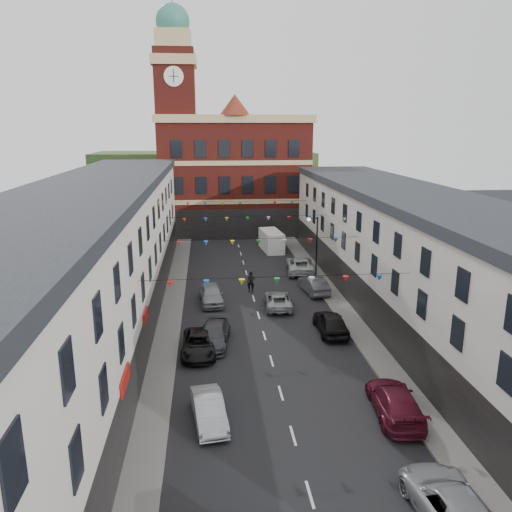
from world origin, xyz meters
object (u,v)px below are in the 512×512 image
object	(u,v)px
car_left_d	(214,335)
car_left_e	(211,294)
street_lamp	(314,238)
car_right_e	(314,285)
car_right_c	(395,402)
white_van	(271,241)
car_right_b	(453,506)
car_right_f	(300,265)
car_left_c	(199,344)
pedestrian	(251,282)
moving_car	(278,300)
car_left_b	(209,410)
car_right_d	(331,322)

from	to	relation	value
car_left_d	car_left_e	size ratio (longest dim) A/B	1.06
street_lamp	car_right_e	xyz separation A→B (m)	(-1.05, -4.97, -3.15)
car_right_c	white_van	size ratio (longest dim) A/B	0.99
car_left_e	car_right_b	distance (m)	26.62
street_lamp	car_right_e	distance (m)	5.98
street_lamp	car_left_d	distance (m)	18.51
car_right_b	car_right_f	world-z (taller)	car_right_f
street_lamp	white_van	world-z (taller)	street_lamp
car_right_f	car_left_c	bearing A→B (deg)	66.47
car_left_e	pedestrian	size ratio (longest dim) A/B	2.43
moving_car	white_van	bearing A→B (deg)	-92.24
car_right_c	car_right_e	distance (m)	19.78
car_right_f	street_lamp	bearing A→B (deg)	129.36
car_right_e	pedestrian	world-z (taller)	pedestrian
moving_car	car_right_b	bearing A→B (deg)	101.23
car_left_b	car_right_d	bearing A→B (deg)	42.28
car_left_d	car_right_d	distance (m)	8.50
car_left_b	car_left_c	bearing A→B (deg)	86.67
car_left_b	car_left_c	world-z (taller)	car_left_b
car_right_f	pedestrian	world-z (taller)	pedestrian
car_right_b	car_right_c	xyz separation A→B (m)	(0.52, 7.23, 0.03)
car_left_c	white_van	bearing A→B (deg)	74.19
street_lamp	car_left_c	world-z (taller)	street_lamp
car_left_c	car_left_d	size ratio (longest dim) A/B	0.97
car_left_b	car_right_f	bearing A→B (deg)	62.36
car_left_c	car_right_f	bearing A→B (deg)	61.75
car_left_e	car_right_c	xyz separation A→B (m)	(9.17, -17.95, -0.02)
car_right_c	car_right_d	world-z (taller)	car_right_d
car_right_e	car_left_c	bearing A→B (deg)	40.74
car_left_c	car_right_e	world-z (taller)	car_right_e
car_left_c	car_right_d	size ratio (longest dim) A/B	1.01
car_left_e	car_left_d	bearing A→B (deg)	-93.89
car_left_d	street_lamp	bearing A→B (deg)	64.12
car_left_e	car_right_f	xyz separation A→B (m)	(9.17, 8.38, 0.00)
pedestrian	car_right_d	bearing A→B (deg)	-45.47
car_left_b	car_right_b	bearing A→B (deg)	-47.51
street_lamp	car_right_e	world-z (taller)	street_lamp
pedestrian	white_van	bearing A→B (deg)	93.86
car_right_d	car_left_b	bearing A→B (deg)	49.97
pedestrian	car_left_e	bearing A→B (deg)	-126.21
car_left_d	car_right_d	xyz separation A→B (m)	(8.42, 1.18, 0.09)
car_right_d	pedestrian	distance (m)	10.93
street_lamp	car_right_f	bearing A→B (deg)	123.57
street_lamp	pedestrian	bearing A→B (deg)	-147.61
car_right_e	car_right_f	world-z (taller)	car_right_f
car_left_e	moving_car	world-z (taller)	car_left_e
car_left_e	moving_car	size ratio (longest dim) A/B	1.00
car_left_c	car_right_d	xyz separation A→B (m)	(9.43, 2.45, 0.14)
car_left_c	car_right_d	distance (m)	9.74
car_left_e	white_van	size ratio (longest dim) A/B	0.87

